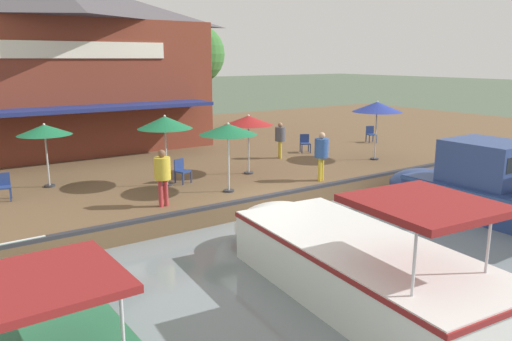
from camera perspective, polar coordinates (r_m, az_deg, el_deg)
ground_plane at (r=16.04m, az=1.58°, el=-5.25°), size 220.00×220.00×0.00m
quay_deck at (r=25.41m, az=-13.26°, el=1.83°), size 22.00×56.00×0.60m
quay_edge_fender at (r=15.93m, az=1.38°, el=-2.94°), size 0.20×50.40×0.10m
waterfront_restaurant at (r=26.38m, az=-21.80°, el=11.41°), size 9.36×13.59×8.18m
patio_umbrella_near_quay_edge at (r=22.21m, az=13.68°, el=7.07°), size 2.13×2.13×2.56m
patio_umbrella_mid_patio_right at (r=18.88m, az=-0.86°, el=5.73°), size 1.86×1.86×2.28m
patio_umbrella_back_row at (r=17.32m, az=-10.38°, el=5.41°), size 1.88×1.88×2.47m
patio_umbrella_by_entrance at (r=16.26m, az=-3.20°, el=4.70°), size 1.90×1.90×2.31m
patio_umbrella_mid_patio_left at (r=18.34m, az=-23.03°, el=4.28°), size 1.79×1.79×2.21m
cafe_chair_far_corner_seat at (r=23.66m, az=5.62°, el=3.23°), size 0.59×0.59×0.85m
cafe_chair_facing_river at (r=17.93m, az=-8.51°, el=0.10°), size 0.55×0.55×0.85m
cafe_chair_under_first_umbrella at (r=27.09m, az=12.99°, el=4.17°), size 0.57×0.57×0.85m
cafe_chair_back_row_seat at (r=17.44m, az=-26.97°, el=-1.52°), size 0.51×0.51×0.85m
person_at_quay_edge at (r=15.00m, az=-10.65°, el=-0.06°), size 0.49×0.49×1.73m
person_mid_patio at (r=22.08m, az=2.78°, el=3.95°), size 0.45×0.45×1.59m
person_near_entrance at (r=18.07m, az=7.49°, el=2.32°), size 0.50×0.50×1.77m
motorboat_fourth_along at (r=11.17m, az=9.64°, el=-9.55°), size 7.70×3.21×2.46m
motorboat_far_downstream at (r=17.35m, az=25.60°, el=-2.19°), size 8.11×2.65×2.34m
motorboat_mid_row at (r=9.25m, az=-24.72°, el=-16.12°), size 6.05×2.32×2.15m
tree_behind_restaurant at (r=31.45m, az=-7.12°, el=12.89°), size 3.92×3.73×6.48m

